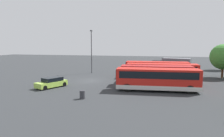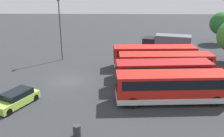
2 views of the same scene
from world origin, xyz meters
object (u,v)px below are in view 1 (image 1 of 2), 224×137
at_px(bus_single_deck_near_end, 157,69).
at_px(bus_single_deck_fourth, 157,79).
at_px(bus_single_deck_third, 156,75).
at_px(car_hatchback_silver, 52,83).
at_px(bus_single_deck_second, 162,72).
at_px(lamp_post_tall, 91,49).
at_px(box_truck_blue, 172,65).
at_px(waste_bin_yellow, 82,95).

relative_size(bus_single_deck_near_end, bus_single_deck_fourth, 1.03).
bearing_deg(bus_single_deck_third, car_hatchback_silver, -72.02).
bearing_deg(bus_single_deck_second, lamp_post_tall, -115.97).
bearing_deg(bus_single_deck_fourth, lamp_post_tall, -135.33).
xyz_separation_m(bus_single_deck_second, bus_single_deck_fourth, (6.82, -0.61, -0.00)).
bearing_deg(car_hatchback_silver, box_truck_blue, 136.17).
bearing_deg(bus_single_deck_second, bus_single_deck_fourth, -5.11).
bearing_deg(box_truck_blue, waste_bin_yellow, -25.68).
height_order(bus_single_deck_near_end, bus_single_deck_third, same).
bearing_deg(lamp_post_tall, car_hatchback_silver, -3.98).
distance_m(car_hatchback_silver, waste_bin_yellow, 8.01).
xyz_separation_m(bus_single_deck_fourth, box_truck_blue, (-17.13, 2.87, 0.09)).
relative_size(lamp_post_tall, waste_bin_yellow, 9.37).
bearing_deg(bus_single_deck_near_end, waste_bin_yellow, -26.07).
relative_size(bus_single_deck_fourth, car_hatchback_silver, 2.27).
relative_size(car_hatchback_silver, lamp_post_tall, 0.53).
bearing_deg(waste_bin_yellow, box_truck_blue, 154.32).
xyz_separation_m(box_truck_blue, waste_bin_yellow, (22.98, -11.05, -1.23)).
height_order(bus_single_deck_near_end, box_truck_blue, box_truck_blue).
height_order(bus_single_deck_second, lamp_post_tall, lamp_post_tall).
distance_m(bus_single_deck_third, car_hatchback_silver, 15.18).
xyz_separation_m(bus_single_deck_third, car_hatchback_silver, (4.68, -14.42, -0.92)).
bearing_deg(bus_single_deck_fourth, box_truck_blue, 170.49).
bearing_deg(car_hatchback_silver, lamp_post_tall, 176.02).
distance_m(bus_single_deck_fourth, box_truck_blue, 17.36).
xyz_separation_m(bus_single_deck_near_end, car_hatchback_silver, (11.53, -14.40, -0.92)).
relative_size(bus_single_deck_fourth, lamp_post_tall, 1.21).
xyz_separation_m(box_truck_blue, lamp_post_tall, (3.39, -16.44, 3.44)).
xyz_separation_m(bus_single_deck_near_end, waste_bin_yellow, (16.31, -7.98, -1.15)).
bearing_deg(waste_bin_yellow, car_hatchback_silver, -126.64).
xyz_separation_m(bus_single_deck_near_end, bus_single_deck_fourth, (10.46, 0.20, -0.00)).
height_order(bus_single_deck_near_end, bus_single_deck_fourth, same).
bearing_deg(bus_single_deck_fourth, waste_bin_yellow, -54.41).
bearing_deg(bus_single_deck_third, bus_single_deck_second, 166.05).
relative_size(bus_single_deck_third, waste_bin_yellow, 11.07).
xyz_separation_m(bus_single_deck_second, waste_bin_yellow, (12.68, -8.79, -1.15)).
distance_m(bus_single_deck_near_end, car_hatchback_silver, 18.48).
distance_m(bus_single_deck_third, lamp_post_tall, 17.15).
height_order(bus_single_deck_second, waste_bin_yellow, bus_single_deck_second).
height_order(bus_single_deck_second, bus_single_deck_fourth, same).
xyz_separation_m(bus_single_deck_second, lamp_post_tall, (-6.91, -14.19, 3.52)).
xyz_separation_m(box_truck_blue, car_hatchback_silver, (18.20, -17.47, -1.01)).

